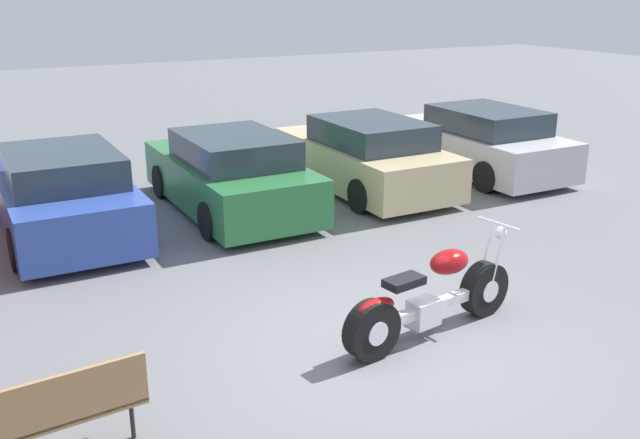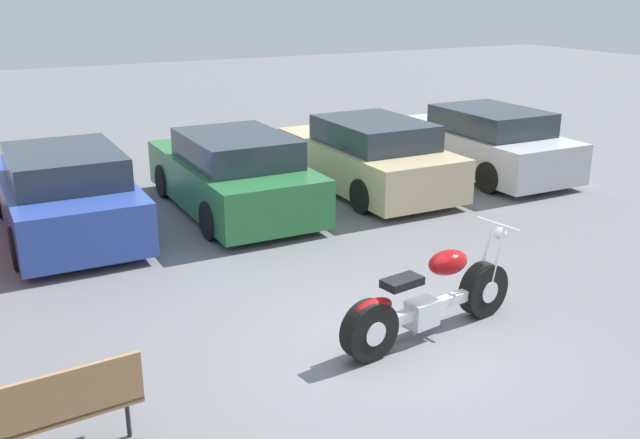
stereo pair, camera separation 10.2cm
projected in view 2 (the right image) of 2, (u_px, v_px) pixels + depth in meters
name	position (u px, v px, depth m)	size (l,w,h in m)	color
ground_plane	(390.00, 346.00, 7.75)	(60.00, 60.00, 0.00)	slate
motorcycle	(428.00, 301.00, 7.83)	(2.40, 0.76, 1.11)	black
parked_car_blue	(66.00, 194.00, 11.09)	(1.88, 4.16, 1.37)	#2D479E
parked_car_green	(233.00, 174.00, 12.21)	(1.88, 4.16, 1.37)	#286B38
parked_car_champagne	(368.00, 157.00, 13.45)	(1.88, 4.16, 1.37)	#C6B284
parked_car_silver	(483.00, 143.00, 14.62)	(1.88, 4.16, 1.37)	#BCBCC1
park_bench	(29.00, 414.00, 5.56)	(1.80, 0.54, 0.89)	#997047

